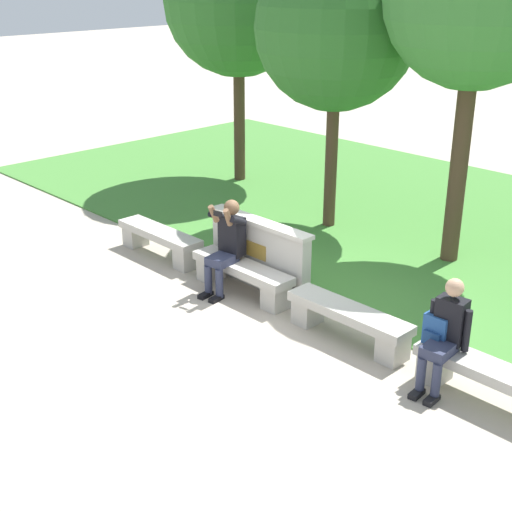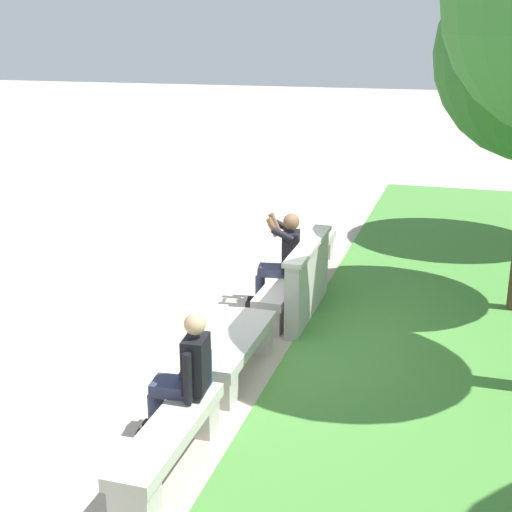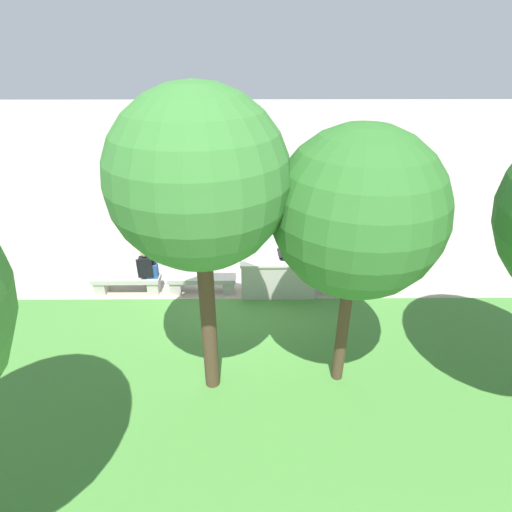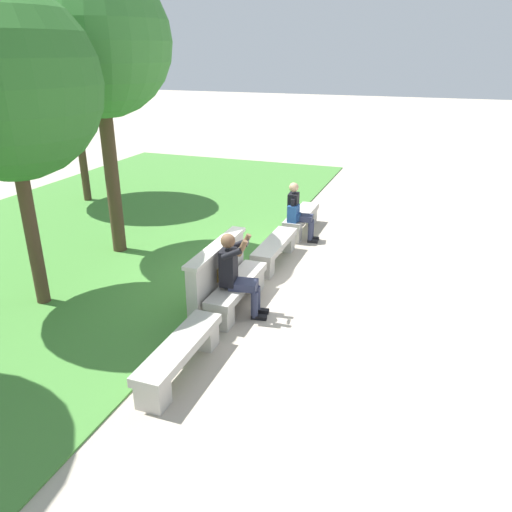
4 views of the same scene
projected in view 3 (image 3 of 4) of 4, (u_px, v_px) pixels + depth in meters
name	position (u px, v px, depth m)	size (l,w,h in m)	color
ground_plane	(240.00, 291.00, 10.30)	(80.00, 80.00, 0.00)	#B2A593
grass_strip	(233.00, 440.00, 6.43)	(19.45, 8.00, 0.03)	#478438
bench_main	(352.00, 281.00, 10.18)	(1.70, 0.40, 0.45)	#B7B2A8
bench_near	(277.00, 282.00, 10.17)	(1.70, 0.40, 0.45)	#B7B2A8
bench_mid	(202.00, 282.00, 10.15)	(1.70, 0.40, 0.45)	#B7B2A8
bench_far	(127.00, 282.00, 10.14)	(1.70, 0.40, 0.45)	#B7B2A8
backrest_wall_with_plaque	(278.00, 281.00, 9.76)	(1.87, 0.24, 1.01)	#B7B2A8
person_photographer	(287.00, 265.00, 10.03)	(0.51, 0.76, 1.32)	black
person_distant	(147.00, 268.00, 10.02)	(0.48, 0.69, 1.26)	black
backpack	(152.00, 271.00, 10.00)	(0.28, 0.24, 0.43)	#234C8C
tree_behind_wall	(357.00, 213.00, 6.06)	(2.67, 2.67, 4.72)	#4C3826
tree_right_background	(199.00, 181.00, 5.65)	(2.63, 2.63, 5.27)	#4C3826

